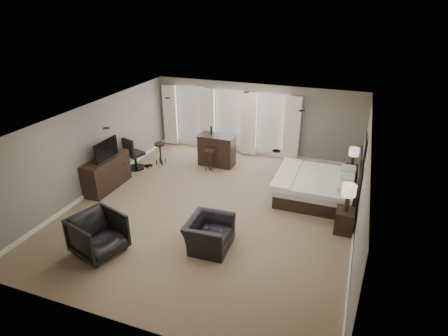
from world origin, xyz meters
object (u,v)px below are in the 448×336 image
(lamp_near, at_px, (348,198))
(bar_stool_right, at_px, (210,160))
(armchair_far, at_px, (98,233))
(bed, at_px, (317,176))
(dresser, at_px, (107,173))
(bar_stool_left, at_px, (160,154))
(nightstand_near, at_px, (344,221))
(lamp_far, at_px, (353,157))
(nightstand_far, at_px, (351,174))
(armchair_near, at_px, (209,229))
(tv, at_px, (104,156))
(desk_chair, at_px, (135,153))
(bar_counter, at_px, (217,150))

(lamp_near, height_order, bar_stool_right, lamp_near)
(armchair_far, distance_m, bar_stool_right, 5.03)
(bed, bearing_deg, armchair_far, -135.06)
(dresser, bearing_deg, bar_stool_left, 73.03)
(nightstand_near, relative_size, bar_stool_left, 0.76)
(lamp_far, height_order, bar_stool_left, lamp_far)
(nightstand_far, bearing_deg, armchair_far, -132.10)
(nightstand_far, relative_size, dresser, 0.31)
(lamp_far, bearing_deg, armchair_far, -132.10)
(lamp_near, relative_size, bar_stool_right, 0.96)
(armchair_near, distance_m, bar_stool_left, 5.08)
(dresser, bearing_deg, nightstand_near, 0.57)
(tv, distance_m, desk_chair, 1.58)
(bed, bearing_deg, bar_stool_right, 168.54)
(lamp_near, bearing_deg, lamp_far, 90.00)
(bed, distance_m, tv, 6.23)
(nightstand_near, height_order, bar_stool_left, bar_stool_left)
(lamp_far, relative_size, bar_stool_right, 0.83)
(nightstand_near, relative_size, dresser, 0.35)
(bar_stool_left, distance_m, desk_chair, 0.89)
(bar_stool_left, height_order, desk_chair, desk_chair)
(tv, distance_m, bar_stool_left, 2.31)
(dresser, distance_m, armchair_near, 4.36)
(lamp_far, relative_size, dresser, 0.36)
(bar_stool_left, bearing_deg, nightstand_far, 7.70)
(nightstand_far, height_order, lamp_far, lamp_far)
(bar_counter, relative_size, bar_stool_left, 1.61)
(lamp_far, height_order, armchair_near, lamp_far)
(bed, height_order, tv, bed)
(desk_chair, bearing_deg, tv, 106.15)
(bed, distance_m, lamp_far, 1.71)
(lamp_near, distance_m, armchair_near, 3.41)
(nightstand_far, bearing_deg, bar_counter, -177.21)
(nightstand_far, bearing_deg, armchair_near, -121.97)
(bar_stool_right, bearing_deg, lamp_far, 9.20)
(bed, bearing_deg, lamp_far, 58.46)
(nightstand_far, bearing_deg, dresser, -156.78)
(lamp_far, distance_m, bar_stool_left, 6.35)
(bed, xyz_separation_m, bar_counter, (-3.53, 1.23, -0.16))
(nightstand_near, xyz_separation_m, tv, (-6.92, -0.07, 0.76))
(nightstand_near, relative_size, nightstand_far, 1.10)
(armchair_far, distance_m, bar_stool_left, 4.99)
(lamp_far, bearing_deg, bar_stool_right, -170.80)
(nightstand_far, distance_m, bar_stool_right, 4.53)
(armchair_near, height_order, armchair_far, armchair_far)
(nightstand_far, xyz_separation_m, armchair_near, (-2.90, -4.64, 0.21))
(desk_chair, bearing_deg, lamp_near, -174.49)
(lamp_far, distance_m, armchair_far, 7.70)
(nightstand_far, height_order, dresser, dresser)
(armchair_near, xyz_separation_m, desk_chair, (-3.99, 3.18, 0.09))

